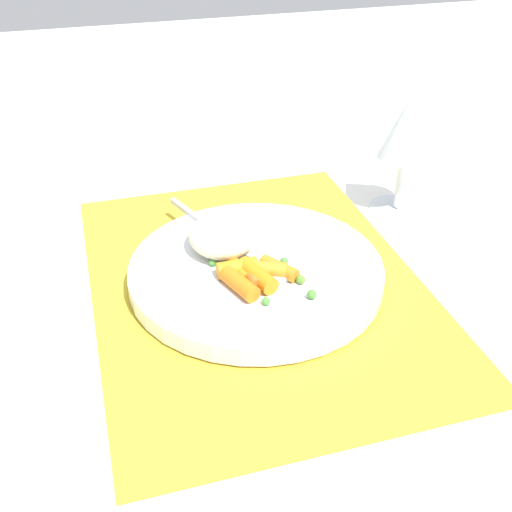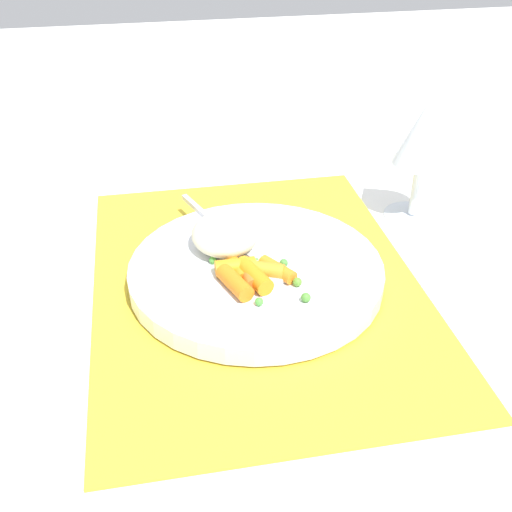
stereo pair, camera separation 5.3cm
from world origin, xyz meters
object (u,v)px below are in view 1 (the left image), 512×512
(plate, at_px, (256,272))
(rice_mound, at_px, (222,236))
(fork, at_px, (234,245))
(wine_glass, at_px, (407,133))
(carrot_portion, at_px, (252,274))

(plate, bearing_deg, rice_mound, -144.43)
(fork, height_order, wine_glass, wine_glass)
(fork, bearing_deg, rice_mound, -91.49)
(carrot_portion, bearing_deg, fork, -178.05)
(carrot_portion, relative_size, wine_glass, 0.54)
(fork, distance_m, wine_glass, 0.26)
(rice_mound, distance_m, wine_glass, 0.26)
(plate, distance_m, rice_mound, 0.05)
(wine_glass, bearing_deg, carrot_portion, -59.80)
(plate, bearing_deg, fork, -159.02)
(rice_mound, bearing_deg, wine_glass, 105.95)
(carrot_portion, bearing_deg, plate, 155.46)
(wine_glass, bearing_deg, fork, -73.16)
(fork, relative_size, wine_glass, 1.37)
(plate, height_order, rice_mound, rice_mound)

